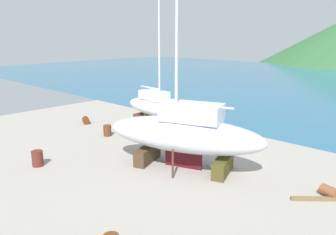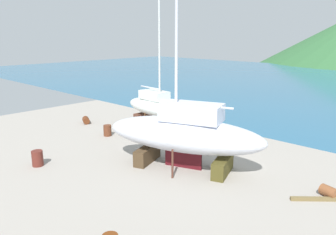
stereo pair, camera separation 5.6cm
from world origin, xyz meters
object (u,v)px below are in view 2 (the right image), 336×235
sailboat_far_slipway (157,108)px  barrel_rust_far (329,192)px  barrel_ochre (86,120)px  worker (176,125)px  sailboat_mid_port (184,133)px  barrel_rust_mid (37,158)px  barrel_blue_faded (107,130)px

sailboat_far_slipway → barrel_rust_far: sailboat_far_slipway is taller
barrel_ochre → worker: bearing=18.1°
worker → sailboat_mid_port: bearing=23.8°
barrel_rust_mid → worker: bearing=79.5°
barrel_blue_faded → barrel_rust_far: bearing=4.6°
barrel_rust_mid → barrel_ochre: size_ratio=1.01×
barrel_ochre → barrel_blue_faded: bearing=-12.0°
worker → barrel_blue_faded: size_ratio=1.98×
barrel_ochre → barrel_rust_far: bearing=1.0°
sailboat_mid_port → barrel_blue_faded: (-8.54, 0.76, -1.69)m
worker → barrel_ochre: bearing=-94.3°
barrel_rust_mid → barrel_blue_faded: size_ratio=1.10×
sailboat_far_slipway → barrel_blue_faded: (-1.61, -3.82, -1.46)m
worker → barrel_rust_mid: worker is taller
sailboat_far_slipway → barrel_rust_mid: 10.52m
barrel_rust_far → barrel_ochre: bearing=-179.0°
sailboat_far_slipway → worker: sailboat_far_slipway is taller
sailboat_mid_port → worker: sailboat_mid_port is taller
sailboat_mid_port → barrel_ochre: (-13.00, 1.71, -1.83)m
worker → barrel_rust_mid: size_ratio=1.80×
sailboat_far_slipway → barrel_ochre: size_ratio=12.18×
barrel_rust_far → barrel_ochre: size_ratio=0.83×
barrel_rust_far → barrel_rust_mid: 16.12m
worker → barrel_rust_mid: 10.46m
sailboat_mid_port → barrel_rust_mid: sailboat_mid_port is taller
barrel_rust_far → barrel_rust_mid: bearing=-150.7°
barrel_rust_mid → sailboat_far_slipway: bearing=92.1°
sailboat_mid_port → sailboat_far_slipway: bearing=-53.6°
sailboat_mid_port → worker: bearing=-63.9°
barrel_blue_faded → barrel_ochre: bearing=168.0°
worker → barrel_ochre: (-8.36, -2.74, -0.59)m
barrel_rust_far → worker: bearing=168.9°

